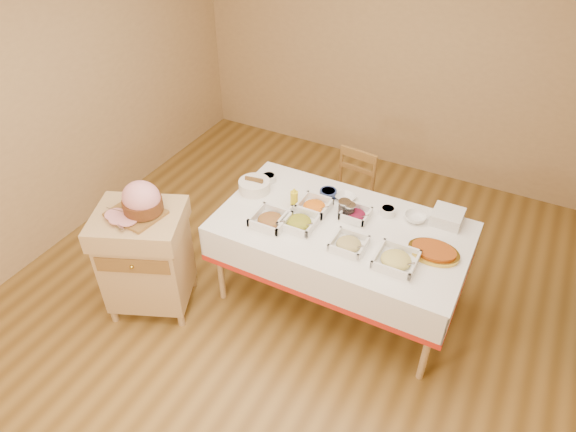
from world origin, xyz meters
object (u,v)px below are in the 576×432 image
object	(u,v)px
dining_table	(340,242)
ham_on_board	(141,201)
preserve_jar_left	(344,208)
bread_basket	(254,186)
dining_chair	(349,196)
preserve_jar_right	(349,211)
plate_stack	(447,217)
brass_platter	(434,252)
butcher_cart	(146,255)
mustard_bottle	(294,199)

from	to	relation	value
dining_table	ham_on_board	xyz separation A→B (m)	(-1.23, -0.69, 0.41)
dining_table	preserve_jar_left	distance (m)	0.25
ham_on_board	bread_basket	world-z (taller)	ham_on_board
dining_chair	bread_basket	xyz separation A→B (m)	(-0.54, -0.70, 0.37)
ham_on_board	preserve_jar_right	size ratio (longest dim) A/B	3.49
ham_on_board	bread_basket	xyz separation A→B (m)	(0.45, 0.77, -0.20)
dining_chair	plate_stack	distance (m)	1.05
dining_table	preserve_jar_right	distance (m)	0.24
preserve_jar_left	ham_on_board	bearing A→B (deg)	-145.50
preserve_jar_right	plate_stack	xyz separation A→B (m)	(0.66, 0.27, -0.00)
dining_chair	preserve_jar_left	xyz separation A→B (m)	(0.20, -0.66, 0.38)
ham_on_board	brass_platter	bearing A→B (deg)	20.02
preserve_jar_left	bread_basket	bearing A→B (deg)	-176.53
preserve_jar_right	plate_stack	world-z (taller)	preserve_jar_right
butcher_cart	brass_platter	size ratio (longest dim) A/B	2.53
ham_on_board	dining_table	bearing A→B (deg)	29.25
preserve_jar_left	plate_stack	distance (m)	0.75
ham_on_board	bread_basket	bearing A→B (deg)	60.08
dining_table	butcher_cart	size ratio (longest dim) A/B	2.04
dining_table	plate_stack	bearing A→B (deg)	30.94
preserve_jar_left	preserve_jar_right	size ratio (longest dim) A/B	1.08
dining_chair	plate_stack	xyz separation A→B (m)	(0.91, -0.39, 0.37)
butcher_cart	brass_platter	bearing A→B (deg)	20.45
preserve_jar_right	bread_basket	world-z (taller)	preserve_jar_right
butcher_cart	plate_stack	xyz separation A→B (m)	(1.93, 1.12, 0.30)
bread_basket	ham_on_board	bearing A→B (deg)	-119.92
ham_on_board	mustard_bottle	distance (m)	1.11
bread_basket	plate_stack	xyz separation A→B (m)	(1.45, 0.31, -0.00)
preserve_jar_left	preserve_jar_right	distance (m)	0.05
butcher_cart	preserve_jar_left	size ratio (longest dim) A/B	7.43
dining_chair	bread_basket	size ratio (longest dim) A/B	3.39
bread_basket	brass_platter	size ratio (longest dim) A/B	0.70
butcher_cart	mustard_bottle	xyz separation A→B (m)	(0.87, 0.75, 0.33)
dining_table	bread_basket	size ratio (longest dim) A/B	7.33
butcher_cart	plate_stack	size ratio (longest dim) A/B	4.15
dining_table	mustard_bottle	distance (m)	0.47
preserve_jar_left	plate_stack	size ratio (longest dim) A/B	0.56
plate_stack	bread_basket	bearing A→B (deg)	-167.82
ham_on_board	preserve_jar_right	xyz separation A→B (m)	(1.24, 0.81, -0.19)
preserve_jar_left	preserve_jar_right	world-z (taller)	preserve_jar_left
dining_chair	brass_platter	bearing A→B (deg)	-40.61
dining_table	preserve_jar_left	bearing A→B (deg)	107.45
dining_chair	ham_on_board	distance (m)	1.87
brass_platter	dining_table	bearing A→B (deg)	-179.74
dining_table	preserve_jar_right	bearing A→B (deg)	87.78
preserve_jar_right	mustard_bottle	distance (m)	0.42
mustard_bottle	brass_platter	xyz separation A→B (m)	(1.08, -0.02, -0.06)
butcher_cart	dining_chair	distance (m)	1.83
mustard_bottle	brass_platter	bearing A→B (deg)	-1.24
bread_basket	mustard_bottle	bearing A→B (deg)	-8.56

